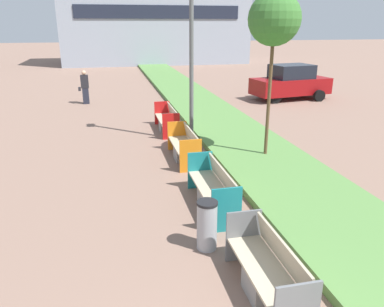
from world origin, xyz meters
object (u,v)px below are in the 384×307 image
Objects in this scene: street_lamp_post at (191,27)px; sapling_tree_near at (274,20)px; litter_bin at (207,225)px; bench_red_frame at (167,122)px; bench_orange_frame at (185,148)px; parked_car_distant at (291,82)px; pedestrian_walking at (85,87)px; bench_grey_frame at (267,275)px; bench_teal_frame at (213,192)px.

street_lamp_post is 1.45× the size of sapling_tree_near.
litter_bin is 7.44m from street_lamp_post.
bench_red_frame is at bearing 122.43° from sapling_tree_near.
bench_orange_frame is 11.18m from parked_car_distant.
pedestrian_walking is at bearing 100.91° from litter_bin.
bench_grey_frame is 0.93× the size of bench_orange_frame.
pedestrian_walking is (-5.69, 9.85, -3.15)m from sapling_tree_near.
street_lamp_post reaches higher than bench_teal_frame.
parked_car_distant is at bearing 56.47° from bench_teal_frame.
sapling_tree_near is at bearing 48.21° from bench_teal_frame.
bench_grey_frame is 1.15× the size of pedestrian_walking.
litter_bin is at bearing -109.69° from bench_teal_frame.
litter_bin is at bearing -100.16° from street_lamp_post.
bench_orange_frame is 3.94m from street_lamp_post.
sapling_tree_near reaches higher than bench_orange_frame.
street_lamp_post reaches higher than bench_orange_frame.
bench_teal_frame and litter_bin have the same top height.
bench_grey_frame is 0.41× the size of sapling_tree_near.
street_lamp_post is at bearing -62.83° from pedestrian_walking.
bench_teal_frame is 12.98m from pedestrian_walking.
bench_red_frame is 3.82m from street_lamp_post.
street_lamp_post is at bearing 79.84° from litter_bin.
bench_red_frame is 1.32× the size of pedestrian_walking.
pedestrian_walking is (-3.28, 15.54, 0.50)m from bench_grey_frame.
bench_red_frame is at bearing 111.97° from street_lamp_post.
bench_red_frame is (0.00, 9.48, 0.01)m from bench_grey_frame.
bench_teal_frame is at bearing -90.00° from bench_red_frame.
pedestrian_walking is at bearing 117.17° from street_lamp_post.
bench_grey_frame and bench_teal_frame have the same top height.
litter_bin is (-0.56, -4.75, 0.10)m from bench_orange_frame.
sapling_tree_near is at bearing -51.70° from street_lamp_post.
bench_orange_frame is at bearing 83.30° from litter_bin.
bench_orange_frame is 3.30m from bench_red_frame.
bench_grey_frame is 6.18m from bench_orange_frame.
sapling_tree_near is 11.80m from pedestrian_walking.
bench_red_frame is 2.39× the size of litter_bin.
bench_grey_frame is at bearing -90.02° from bench_red_frame.
bench_teal_frame is 0.46× the size of sapling_tree_near.
bench_red_frame is 0.33× the size of street_lamp_post.
bench_grey_frame is at bearing -94.41° from street_lamp_post.
bench_grey_frame is 8.71m from street_lamp_post.
bench_red_frame is 6.91m from pedestrian_walking.
bench_teal_frame is 1.06× the size of bench_orange_frame.
street_lamp_post is 2.91m from sapling_tree_near.
litter_bin is at bearing -96.70° from bench_orange_frame.
street_lamp_post is (0.61, 7.96, 3.47)m from bench_grey_frame.
sapling_tree_near reaches higher than pedestrian_walking.
bench_teal_frame and bench_orange_frame have the same top height.
street_lamp_post is (0.61, 4.97, 3.46)m from bench_teal_frame.
street_lamp_post reaches higher than sapling_tree_near.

